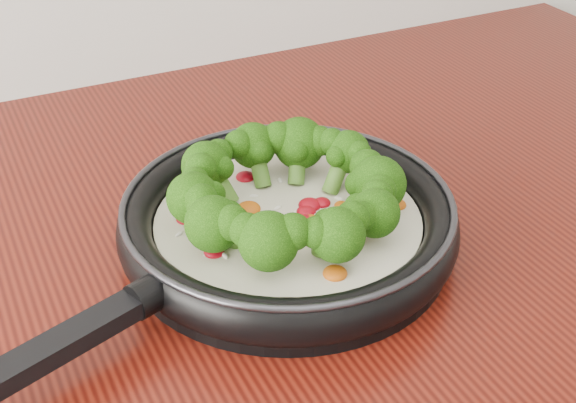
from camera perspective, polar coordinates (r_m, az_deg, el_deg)
name	(u,v)px	position (r m, az deg, el deg)	size (l,w,h in m)	color
skillet	(286,217)	(0.71, -0.16, -1.13)	(0.51, 0.40, 0.09)	black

